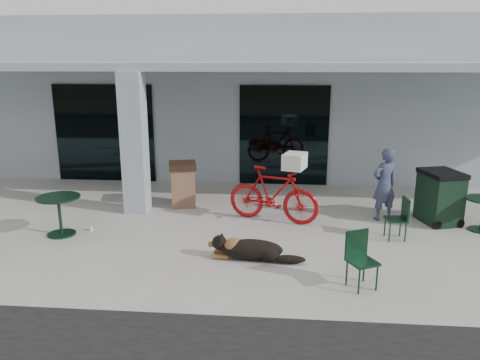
# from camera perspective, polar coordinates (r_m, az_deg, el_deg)

# --- Properties ---
(ground) EXTENTS (80.00, 80.00, 0.00)m
(ground) POSITION_cam_1_polar(r_m,az_deg,el_deg) (8.53, -7.05, -8.95)
(ground) COLOR #B4B2A9
(ground) RESTS_ON ground
(building) EXTENTS (22.00, 7.00, 4.50)m
(building) POSITION_cam_1_polar(r_m,az_deg,el_deg) (16.26, -1.09, 10.63)
(building) COLOR #AAB7C1
(building) RESTS_ON ground
(storefront_glass_left) EXTENTS (2.80, 0.06, 2.70)m
(storefront_glass_left) POSITION_cam_1_polar(r_m,az_deg,el_deg) (13.68, -16.18, 5.48)
(storefront_glass_left) COLOR black
(storefront_glass_left) RESTS_ON ground
(storefront_glass_right) EXTENTS (2.40, 0.06, 2.70)m
(storefront_glass_right) POSITION_cam_1_polar(r_m,az_deg,el_deg) (12.78, 5.36, 5.38)
(storefront_glass_right) COLOR black
(storefront_glass_right) RESTS_ON ground
(column) EXTENTS (0.50, 0.50, 3.12)m
(column) POSITION_cam_1_polar(r_m,az_deg,el_deg) (10.59, -12.75, 4.31)
(column) COLOR #AAB7C1
(column) RESTS_ON ground
(overhang) EXTENTS (22.00, 2.80, 0.18)m
(overhang) POSITION_cam_1_polar(r_m,az_deg,el_deg) (11.36, -3.76, 13.69)
(overhang) COLOR #AAB7C1
(overhang) RESTS_ON column
(bicycle) EXTENTS (2.06, 1.13, 1.19)m
(bicycle) POSITION_cam_1_polar(r_m,az_deg,el_deg) (9.94, 4.06, -1.75)
(bicycle) COLOR #AB0D10
(bicycle) RESTS_ON ground
(laundry_basket) EXTENTS (0.55, 0.64, 0.32)m
(laundry_basket) POSITION_cam_1_polar(r_m,az_deg,el_deg) (9.62, 6.68, 2.29)
(laundry_basket) COLOR white
(laundry_basket) RESTS_ON bicycle
(dog) EXTENTS (1.28, 0.50, 0.42)m
(dog) POSITION_cam_1_polar(r_m,az_deg,el_deg) (8.17, 1.43, -8.32)
(dog) COLOR black
(dog) RESTS_ON ground
(cup_near_dog) EXTENTS (0.08, 0.08, 0.09)m
(cup_near_dog) POSITION_cam_1_polar(r_m,az_deg,el_deg) (10.01, -17.72, -5.64)
(cup_near_dog) COLOR white
(cup_near_dog) RESTS_ON ground
(cafe_table_near) EXTENTS (0.88, 0.88, 0.79)m
(cafe_table_near) POSITION_cam_1_polar(r_m,az_deg,el_deg) (9.87, -21.11, -4.09)
(cafe_table_near) COLOR #11311E
(cafe_table_near) RESTS_ON ground
(cafe_chair_far_a) EXTENTS (0.54, 0.56, 0.87)m
(cafe_chair_far_a) POSITION_cam_1_polar(r_m,az_deg,el_deg) (7.38, 14.72, -9.54)
(cafe_chair_far_a) COLOR #11311E
(cafe_chair_far_a) RESTS_ON ground
(cafe_chair_far_b) EXTENTS (0.44, 0.41, 0.83)m
(cafe_chair_far_b) POSITION_cam_1_polar(r_m,az_deg,el_deg) (9.47, 18.47, -4.50)
(cafe_chair_far_b) COLOR #11311E
(cafe_chair_far_b) RESTS_ON ground
(person) EXTENTS (0.68, 0.58, 1.57)m
(person) POSITION_cam_1_polar(r_m,az_deg,el_deg) (10.42, 17.19, -0.52)
(person) COLOR #38405E
(person) RESTS_ON ground
(trash_receptacle) EXTENTS (0.74, 0.74, 1.05)m
(trash_receptacle) POSITION_cam_1_polar(r_m,az_deg,el_deg) (11.05, -6.97, -0.52)
(trash_receptacle) COLOR brown
(trash_receptacle) RESTS_ON ground
(wheeled_bin) EXTENTS (0.90, 1.03, 1.12)m
(wheeled_bin) POSITION_cam_1_polar(r_m,az_deg,el_deg) (10.71, 23.16, -1.92)
(wheeled_bin) COLOR black
(wheeled_bin) RESTS_ON ground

